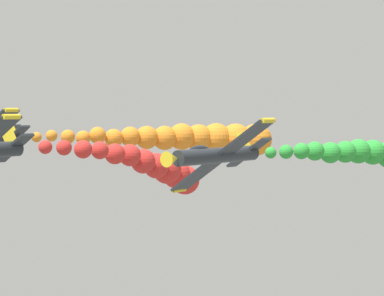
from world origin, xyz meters
The scene contains 4 objects.
smoke_trail_lead centered at (9.06, -6.84, 96.48)m, with size 5.37×23.47×6.03m.
airplane_left_inner centered at (-5.80, 4.88, 98.72)m, with size 8.14×10.35×5.63m.
smoke_trail_left_inner centered at (-7.41, -16.22, 97.99)m, with size 4.27×20.41×3.03m.
smoke_trail_right_inner centered at (13.46, -19.17, 98.78)m, with size 11.64×25.13×3.55m.
Camera 1 is at (-41.40, 54.45, 102.14)m, focal length 82.02 mm.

